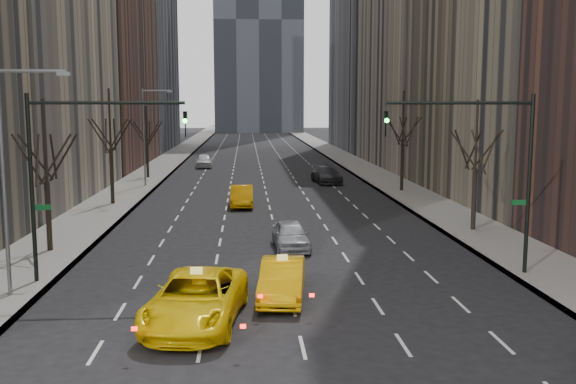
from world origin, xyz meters
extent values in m
cube|color=slate|center=(-12.25, 70.00, 0.07)|extent=(4.50, 320.00, 0.15)
cube|color=slate|center=(12.25, 70.00, 0.07)|extent=(4.50, 320.00, 0.15)
cylinder|color=black|center=(-12.00, 18.00, 1.93)|extent=(0.28, 0.28, 3.57)
cylinder|color=black|center=(-12.00, 18.00, 5.84)|extent=(0.16, 0.16, 4.25)
cylinder|color=black|center=(-11.85, 18.85, 4.95)|extent=(0.42, 1.80, 2.52)
cylinder|color=black|center=(-11.19, 18.29, 4.95)|extent=(1.74, 0.72, 2.52)
cylinder|color=black|center=(-11.34, 17.45, 4.95)|extent=(1.46, 1.25, 2.52)
cylinder|color=black|center=(-12.15, 17.15, 4.95)|extent=(0.42, 1.80, 2.52)
cylinder|color=black|center=(-12.81, 17.71, 4.95)|extent=(1.74, 0.72, 2.52)
cylinder|color=black|center=(-12.66, 18.55, 4.95)|extent=(1.46, 1.25, 2.52)
cylinder|color=black|center=(-12.00, 34.00, 2.15)|extent=(0.28, 0.28, 3.99)
cylinder|color=black|center=(-12.00, 34.00, 6.52)|extent=(0.16, 0.16, 4.75)
cylinder|color=black|center=(-11.85, 34.85, 5.37)|extent=(0.42, 1.80, 2.52)
cylinder|color=black|center=(-11.19, 34.29, 5.37)|extent=(1.74, 0.72, 2.52)
cylinder|color=black|center=(-11.34, 33.45, 5.37)|extent=(1.46, 1.25, 2.52)
cylinder|color=black|center=(-12.15, 33.15, 5.37)|extent=(0.42, 1.80, 2.52)
cylinder|color=black|center=(-12.81, 33.71, 5.37)|extent=(1.74, 0.72, 2.52)
cylinder|color=black|center=(-12.66, 34.55, 5.37)|extent=(1.46, 1.25, 2.52)
cylinder|color=black|center=(-12.00, 52.00, 1.83)|extent=(0.28, 0.28, 3.36)
cylinder|color=black|center=(-12.00, 52.00, 5.51)|extent=(0.16, 0.16, 4.00)
cylinder|color=black|center=(-11.85, 52.85, 4.74)|extent=(0.42, 1.80, 2.52)
cylinder|color=black|center=(-11.19, 52.29, 4.74)|extent=(1.74, 0.72, 2.52)
cylinder|color=black|center=(-11.34, 51.45, 4.74)|extent=(1.46, 1.25, 2.52)
cylinder|color=black|center=(-12.15, 51.15, 4.74)|extent=(0.42, 1.80, 2.52)
cylinder|color=black|center=(-12.81, 51.71, 4.74)|extent=(1.74, 0.72, 2.52)
cylinder|color=black|center=(-12.66, 52.55, 4.74)|extent=(1.46, 1.25, 2.52)
cylinder|color=black|center=(12.00, 22.00, 1.93)|extent=(0.28, 0.28, 3.57)
cylinder|color=black|center=(12.00, 22.00, 5.84)|extent=(0.16, 0.16, 4.25)
cylinder|color=black|center=(12.15, 22.85, 4.95)|extent=(0.42, 1.80, 2.52)
cylinder|color=black|center=(12.81, 22.29, 4.95)|extent=(1.74, 0.72, 2.52)
cylinder|color=black|center=(12.66, 21.45, 4.95)|extent=(1.46, 1.25, 2.52)
cylinder|color=black|center=(11.85, 21.15, 4.95)|extent=(0.42, 1.80, 2.52)
cylinder|color=black|center=(11.19, 21.71, 4.95)|extent=(1.74, 0.72, 2.52)
cylinder|color=black|center=(11.34, 22.55, 4.95)|extent=(1.46, 1.25, 2.52)
cylinder|color=black|center=(12.00, 40.00, 2.15)|extent=(0.28, 0.28, 3.99)
cylinder|color=black|center=(12.00, 40.00, 6.52)|extent=(0.16, 0.16, 4.75)
cylinder|color=black|center=(12.15, 40.85, 5.37)|extent=(0.42, 1.80, 2.52)
cylinder|color=black|center=(12.81, 40.29, 5.37)|extent=(1.74, 0.72, 2.52)
cylinder|color=black|center=(12.66, 39.45, 5.37)|extent=(1.46, 1.25, 2.52)
cylinder|color=black|center=(11.85, 39.15, 5.37)|extent=(0.42, 1.80, 2.52)
cylinder|color=black|center=(11.19, 39.71, 5.37)|extent=(1.74, 0.72, 2.52)
cylinder|color=black|center=(11.34, 40.55, 5.37)|extent=(1.46, 1.25, 2.52)
cylinder|color=black|center=(-10.80, 12.00, 4.15)|extent=(0.18, 0.18, 8.00)
cylinder|color=black|center=(-7.55, 12.00, 7.75)|extent=(6.50, 0.14, 0.14)
imported|color=black|center=(-4.30, 12.00, 6.85)|extent=(0.18, 0.22, 1.10)
sphere|color=#0CFF33|center=(-4.30, 11.82, 7.00)|extent=(0.20, 0.20, 0.20)
cube|color=#0C5926|center=(-10.40, 12.00, 3.35)|extent=(0.70, 0.04, 0.22)
cylinder|color=black|center=(10.80, 12.00, 4.15)|extent=(0.18, 0.18, 8.00)
cylinder|color=black|center=(7.55, 12.00, 7.75)|extent=(6.50, 0.14, 0.14)
imported|color=black|center=(4.30, 12.00, 6.85)|extent=(0.18, 0.22, 1.10)
sphere|color=#0CFF33|center=(4.30, 11.82, 7.00)|extent=(0.20, 0.20, 0.20)
cube|color=#0C5926|center=(10.40, 12.00, 3.35)|extent=(0.70, 0.04, 0.22)
cylinder|color=slate|center=(-11.20, 10.00, 4.65)|extent=(0.16, 0.16, 9.00)
cylinder|color=slate|center=(-9.90, 10.00, 8.95)|extent=(2.60, 0.14, 0.14)
cube|color=slate|center=(-8.70, 10.00, 8.85)|extent=(0.50, 0.22, 0.15)
cylinder|color=slate|center=(-11.20, 45.00, 4.65)|extent=(0.16, 0.16, 9.00)
cylinder|color=slate|center=(-9.90, 45.00, 8.95)|extent=(2.60, 0.14, 0.14)
cube|color=slate|center=(-8.70, 45.00, 8.85)|extent=(0.50, 0.22, 0.15)
imported|color=yellow|center=(-3.55, 6.49, 0.90)|extent=(3.83, 6.83, 1.80)
imported|color=#F1A905|center=(-0.35, 9.17, 0.79)|extent=(2.21, 4.95, 1.58)
imported|color=#989BA0|center=(0.61, 18.10, 0.75)|extent=(2.02, 4.51, 1.51)
imported|color=#F49D05|center=(-2.08, 32.73, 0.79)|extent=(1.69, 4.80, 1.58)
imported|color=#29292D|center=(6.16, 46.92, 0.82)|extent=(2.86, 5.85, 1.64)
imported|color=white|center=(-6.90, 63.60, 0.82)|extent=(2.15, 4.90, 1.64)
camera|label=1|loc=(-1.75, -15.49, 7.68)|focal=40.00mm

